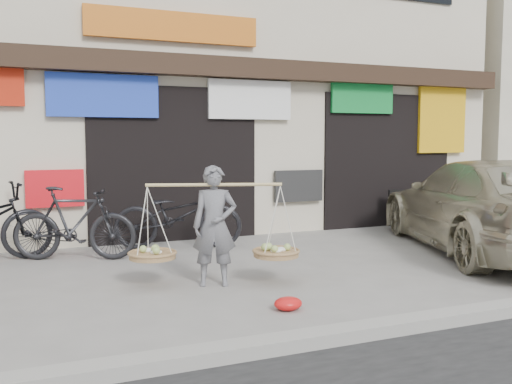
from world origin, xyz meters
name	(u,v)px	position (x,y,z in m)	size (l,w,h in m)	color
ground	(251,288)	(0.00, 0.00, 0.00)	(70.00, 70.00, 0.00)	gray
kerb	(337,335)	(0.00, -2.00, 0.06)	(70.00, 0.25, 0.12)	gray
shophouse_block	(139,63)	(0.00, 6.42, 3.45)	(14.00, 6.32, 7.00)	beige
street_vendor	(215,231)	(-0.36, 0.29, 0.67)	(2.00, 1.03, 1.47)	slate
bike_1	(74,223)	(-1.80, 2.48, 0.55)	(0.52, 1.83, 1.10)	black
bike_2	(178,215)	(-0.14, 2.78, 0.55)	(0.73, 2.08, 1.09)	black
suv	(485,206)	(4.27, 0.59, 0.74)	(3.67, 5.50, 1.48)	#B4AD91
red_bag	(288,304)	(0.01, -0.99, 0.07)	(0.31, 0.25, 0.14)	red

